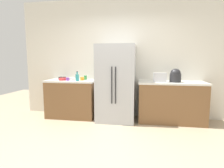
{
  "coord_description": "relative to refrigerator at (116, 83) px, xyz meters",
  "views": [
    {
      "loc": [
        0.48,
        -2.72,
        1.37
      ],
      "look_at": [
        -0.04,
        0.43,
        0.96
      ],
      "focal_mm": 29.27,
      "sensor_mm": 36.0,
      "label": 1
    }
  ],
  "objects": [
    {
      "name": "bowl_c",
      "position": [
        -1.13,
        0.12,
        0.07
      ],
      "size": [
        0.16,
        0.16,
        0.05
      ],
      "primitive_type": "cylinder",
      "color": "white",
      "rests_on": "counter_left"
    },
    {
      "name": "cup_c",
      "position": [
        -1.13,
        -0.08,
        0.08
      ],
      "size": [
        0.08,
        0.08,
        0.07
      ],
      "primitive_type": "cylinder",
      "color": "purple",
      "rests_on": "counter_left"
    },
    {
      "name": "counter_left",
      "position": [
        -1.1,
        0.07,
        -0.41
      ],
      "size": [
        1.19,
        0.63,
        0.91
      ],
      "color": "brown",
      "rests_on": "ground_plane"
    },
    {
      "name": "bottle_a",
      "position": [
        -0.89,
        -0.1,
        0.13
      ],
      "size": [
        0.08,
        0.08,
        0.22
      ],
      "color": "teal",
      "rests_on": "counter_left"
    },
    {
      "name": "bowl_a",
      "position": [
        -1.29,
        -0.03,
        0.08
      ],
      "size": [
        0.17,
        0.17,
        0.06
      ],
      "primitive_type": "cylinder",
      "color": "red",
      "rests_on": "counter_left"
    },
    {
      "name": "cup_b",
      "position": [
        -0.79,
        0.19,
        0.1
      ],
      "size": [
        0.07,
        0.07,
        0.1
      ],
      "primitive_type": "cylinder",
      "color": "green",
      "rests_on": "counter_left"
    },
    {
      "name": "cup_a",
      "position": [
        -0.83,
        0.06,
        0.09
      ],
      "size": [
        0.1,
        0.1,
        0.08
      ],
      "primitive_type": "cylinder",
      "color": "orange",
      "rests_on": "counter_left"
    },
    {
      "name": "ground_plane",
      "position": [
        0.1,
        -1.38,
        -0.86
      ],
      "size": [
        10.24,
        10.24,
        0.0
      ],
      "primitive_type": "plane",
      "color": "tan"
    },
    {
      "name": "counter_right",
      "position": [
        1.24,
        0.07,
        -0.41
      ],
      "size": [
        1.45,
        0.63,
        0.91
      ],
      "color": "brown",
      "rests_on": "ground_plane"
    },
    {
      "name": "bowl_b",
      "position": [
        -1.38,
        0.16,
        0.08
      ],
      "size": [
        0.19,
        0.19,
        0.06
      ],
      "primitive_type": "cylinder",
      "color": "black",
      "rests_on": "counter_left"
    },
    {
      "name": "rice_cooker",
      "position": [
        1.3,
        0.03,
        0.18
      ],
      "size": [
        0.24,
        0.24,
        0.29
      ],
      "color": "#262628",
      "rests_on": "counter_right"
    },
    {
      "name": "refrigerator",
      "position": [
        0.0,
        0.0,
        0.0
      ],
      "size": [
        0.85,
        0.74,
        1.73
      ],
      "color": "#B2B5BA",
      "rests_on": "ground_plane"
    },
    {
      "name": "toaster",
      "position": [
        0.96,
        -0.0,
        0.15
      ],
      "size": [
        0.28,
        0.15,
        0.2
      ],
      "primitive_type": "cube",
      "color": "silver",
      "rests_on": "counter_right"
    },
    {
      "name": "kitchen_back_panel",
      "position": [
        0.1,
        0.43,
        0.57
      ],
      "size": [
        5.12,
        0.1,
        2.86
      ],
      "primitive_type": "cube",
      "color": "silver",
      "rests_on": "ground_plane"
    }
  ]
}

